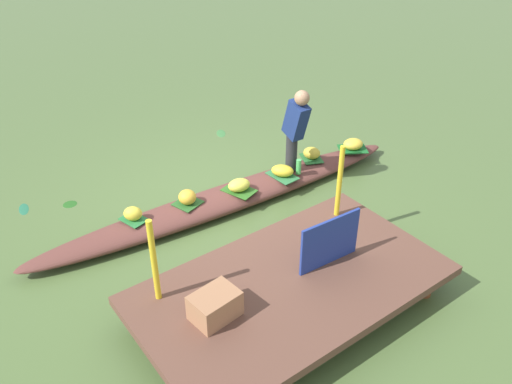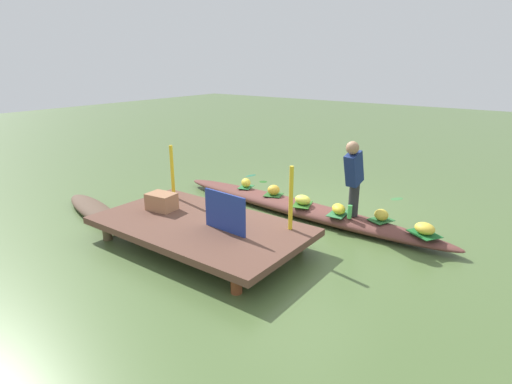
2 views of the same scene
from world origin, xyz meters
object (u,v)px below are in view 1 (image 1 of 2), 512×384
at_px(banana_bunch_2, 239,185).
at_px(banana_bunch_5, 282,171).
at_px(banana_bunch_0, 187,197).
at_px(banana_bunch_4, 312,153).
at_px(banana_bunch_1, 133,214).
at_px(vendor_person, 296,126).
at_px(banana_bunch_3, 353,144).
at_px(market_banner, 330,242).
at_px(vendor_boat, 228,198).
at_px(water_bottle, 299,167).
at_px(produce_crate, 215,306).

distance_m(banana_bunch_2, banana_bunch_5, 0.71).
bearing_deg(banana_bunch_5, banana_bunch_0, -7.44).
bearing_deg(banana_bunch_4, banana_bunch_1, -2.62).
bearing_deg(vendor_person, banana_bunch_2, -2.44).
distance_m(banana_bunch_3, market_banner, 2.90).
relative_size(vendor_boat, vendor_person, 4.45).
relative_size(banana_bunch_1, banana_bunch_5, 0.74).
height_order(banana_bunch_3, market_banner, market_banner).
bearing_deg(water_bottle, banana_bunch_5, -18.92).
height_order(vendor_boat, water_bottle, water_bottle).
height_order(banana_bunch_2, water_bottle, water_bottle).
distance_m(banana_bunch_3, banana_bunch_4, 0.72).
relative_size(banana_bunch_0, banana_bunch_1, 1.02).
bearing_deg(vendor_boat, banana_bunch_5, 174.10).
relative_size(banana_bunch_4, vendor_person, 0.20).
relative_size(banana_bunch_5, water_bottle, 1.43).
distance_m(water_bottle, produce_crate, 3.01).
relative_size(banana_bunch_0, water_bottle, 1.07).
height_order(banana_bunch_0, market_banner, market_banner).
distance_m(vendor_boat, market_banner, 2.04).
relative_size(banana_bunch_3, produce_crate, 0.69).
height_order(banana_bunch_0, vendor_person, vendor_person).
xyz_separation_m(banana_bunch_1, vendor_person, (-2.34, 0.26, 0.61)).
bearing_deg(banana_bunch_3, banana_bunch_0, -4.12).
xyz_separation_m(banana_bunch_1, banana_bunch_2, (-1.42, 0.22, -0.01)).
relative_size(banana_bunch_4, market_banner, 0.33).
distance_m(banana_bunch_2, market_banner, 1.91).
xyz_separation_m(banana_bunch_5, vendor_person, (-0.21, -0.00, 0.62)).
bearing_deg(banana_bunch_4, water_bottle, 26.33).
distance_m(banana_bunch_2, water_bottle, 0.94).
distance_m(vendor_boat, banana_bunch_0, 0.63).
bearing_deg(banana_bunch_0, water_bottle, 170.91).
bearing_deg(banana_bunch_5, market_banner, 64.85).
distance_m(banana_bunch_3, water_bottle, 1.14).
relative_size(banana_bunch_0, market_banner, 0.31).
bearing_deg(water_bottle, vendor_person, -79.29).
bearing_deg(banana_bunch_2, produce_crate, 49.75).
distance_m(banana_bunch_0, produce_crate, 2.14).
bearing_deg(produce_crate, vendor_boat, -126.71).
height_order(banana_bunch_4, produce_crate, produce_crate).
xyz_separation_m(banana_bunch_4, vendor_person, (0.45, 0.13, 0.61)).
distance_m(banana_bunch_3, produce_crate, 4.03).
height_order(banana_bunch_2, banana_bunch_4, banana_bunch_4).
bearing_deg(banana_bunch_5, vendor_person, -178.72).
bearing_deg(market_banner, produce_crate, 1.08).
relative_size(banana_bunch_4, produce_crate, 0.57).
relative_size(banana_bunch_3, water_bottle, 1.39).
bearing_deg(vendor_boat, water_bottle, 171.94).
bearing_deg(banana_bunch_2, banana_bunch_1, -8.89).
bearing_deg(banana_bunch_4, vendor_person, 16.50).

